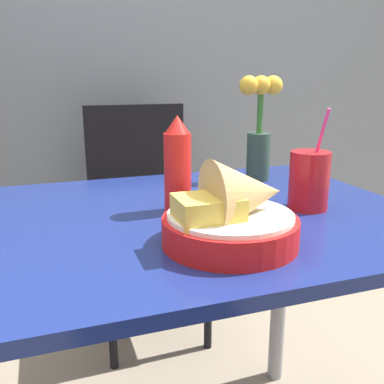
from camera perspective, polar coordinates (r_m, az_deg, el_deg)
name	(u,v)px	position (r m, az deg, el deg)	size (l,w,h in m)	color
wall_window	(93,4)	(1.98, -13.12, 23.20)	(7.00, 0.06, 2.60)	slate
dining_table	(174,266)	(0.93, -2.47, -9.87)	(1.02, 0.72, 0.74)	navy
chair_far_window	(142,201)	(1.73, -6.71, -1.21)	(0.40, 0.40, 0.90)	black
food_basket	(235,214)	(0.72, 5.74, -2.97)	(0.23, 0.23, 0.15)	red
ketchup_bottle	(178,166)	(0.88, -1.93, 3.49)	(0.06, 0.06, 0.20)	red
drink_cup	(309,182)	(0.94, 15.32, 1.27)	(0.08, 0.08, 0.22)	red
flower_vase	(259,126)	(1.17, 8.98, 8.65)	(0.12, 0.06, 0.28)	#2D4738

